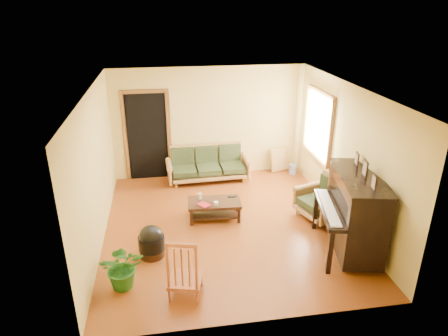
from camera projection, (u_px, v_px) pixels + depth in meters
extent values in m
plane|color=#5F290C|center=(226.00, 225.00, 7.59)|extent=(5.00, 5.00, 0.00)
cube|color=black|center=(147.00, 137.00, 9.24)|extent=(1.08, 0.16, 2.05)
cube|color=white|center=(319.00, 125.00, 8.51)|extent=(0.12, 1.36, 1.46)
cube|color=#A6753C|center=(208.00, 164.00, 9.33)|extent=(1.93, 0.87, 0.81)
cube|color=black|center=(214.00, 210.00, 7.77)|extent=(1.05, 0.61, 0.37)
cube|color=#A6753C|center=(320.00, 198.00, 7.69)|extent=(1.04, 1.06, 0.85)
cube|color=black|center=(355.00, 214.00, 6.59)|extent=(1.22, 1.71, 1.38)
cylinder|color=black|center=(152.00, 245.00, 6.61)|extent=(0.46, 0.46, 0.42)
cube|color=brown|center=(185.00, 265.00, 5.63)|extent=(0.57, 0.60, 0.99)
cube|color=#BB8F3E|center=(279.00, 159.00, 9.88)|extent=(0.49, 0.25, 0.63)
cylinder|color=#324597|center=(293.00, 169.00, 9.79)|extent=(0.20, 0.20, 0.24)
imported|color=#1C5718|center=(123.00, 267.00, 5.84)|extent=(0.63, 0.55, 0.70)
imported|color=maroon|center=(201.00, 206.00, 7.48)|extent=(0.27, 0.28, 0.02)
cylinder|color=white|center=(200.00, 196.00, 7.76)|extent=(0.08, 0.08, 0.12)
cylinder|color=silver|center=(216.00, 203.00, 7.56)|extent=(0.09, 0.09, 0.06)
cube|color=black|center=(232.00, 197.00, 7.86)|extent=(0.17, 0.05, 0.02)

